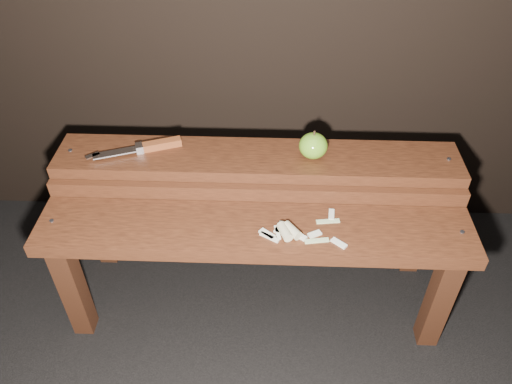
{
  "coord_description": "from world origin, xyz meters",
  "views": [
    {
      "loc": [
        0.04,
        -1.02,
        1.38
      ],
      "look_at": [
        0.0,
        0.06,
        0.45
      ],
      "focal_mm": 35.0,
      "sensor_mm": 36.0,
      "label": 1
    }
  ],
  "objects_px": {
    "bench_front_tier": "(254,246)",
    "knife": "(150,146)",
    "bench_rear_tier": "(257,178)",
    "apple": "(313,146)"
  },
  "relations": [
    {
      "from": "bench_rear_tier",
      "to": "knife",
      "type": "bearing_deg",
      "value": 176.61
    },
    {
      "from": "apple",
      "to": "bench_front_tier",
      "type": "bearing_deg",
      "value": -124.99
    },
    {
      "from": "bench_front_tier",
      "to": "knife",
      "type": "distance_m",
      "value": 0.43
    },
    {
      "from": "bench_rear_tier",
      "to": "apple",
      "type": "bearing_deg",
      "value": 1.53
    },
    {
      "from": "bench_front_tier",
      "to": "apple",
      "type": "height_order",
      "value": "apple"
    },
    {
      "from": "bench_front_tier",
      "to": "knife",
      "type": "xyz_separation_m",
      "value": [
        -0.32,
        0.25,
        0.16
      ]
    },
    {
      "from": "bench_front_tier",
      "to": "knife",
      "type": "bearing_deg",
      "value": 142.58
    },
    {
      "from": "bench_front_tier",
      "to": "bench_rear_tier",
      "type": "distance_m",
      "value": 0.23
    },
    {
      "from": "bench_front_tier",
      "to": "knife",
      "type": "relative_size",
      "value": 4.41
    },
    {
      "from": "bench_rear_tier",
      "to": "knife",
      "type": "distance_m",
      "value": 0.34
    }
  ]
}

